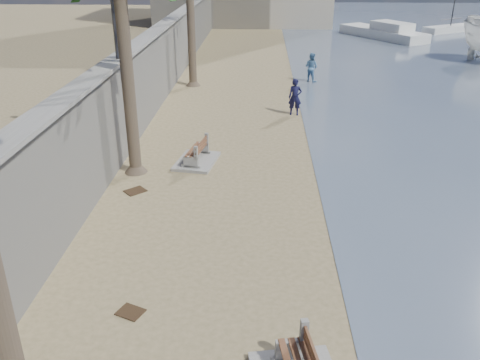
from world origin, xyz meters
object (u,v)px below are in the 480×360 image
object	(u,v)px
yacht_far	(382,34)
person_a	(295,94)
bench_far	(196,153)
sailboat_west	(450,28)
person_b	(311,66)

from	to	relation	value
yacht_far	person_a	bearing A→B (deg)	126.72
person_a	yacht_far	size ratio (longest dim) A/B	0.22
bench_far	yacht_far	world-z (taller)	yacht_far
bench_far	sailboat_west	world-z (taller)	sailboat_west
person_a	person_b	xyz separation A→B (m)	(1.34, 6.80, -0.04)
person_b	yacht_far	distance (m)	18.57
person_b	sailboat_west	world-z (taller)	sailboat_west
person_b	bench_far	bearing A→B (deg)	103.25
person_a	person_b	distance (m)	6.93
bench_far	sailboat_west	size ratio (longest dim) A/B	0.24
person_b	yacht_far	bearing A→B (deg)	-79.45
bench_far	yacht_far	xyz separation A→B (m)	(13.06, 29.83, -0.01)
person_b	sailboat_west	xyz separation A→B (m)	(15.08, 20.85, -0.61)
bench_far	person_b	bearing A→B (deg)	67.89
bench_far	person_b	size ratio (longest dim) A/B	1.16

